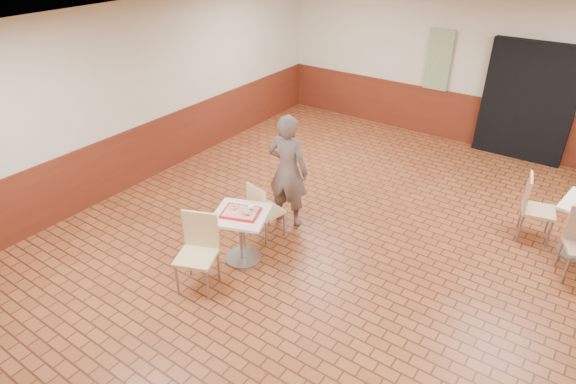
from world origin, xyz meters
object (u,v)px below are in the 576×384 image
Objects in this scene: serving_tray at (241,213)px; long_john_donut at (245,213)px; chair_main_front at (198,247)px; customer at (288,171)px; main_table at (242,229)px; chair_second_left at (534,205)px; paper_cup at (251,209)px; ring_donut at (235,207)px; chair_main_back at (263,209)px.

long_john_donut is (0.09, -0.01, 0.03)m from serving_tray.
chair_main_front is 1.85m from customer.
customer is 1.15m from long_john_donut.
main_table is 0.30m from long_john_donut.
chair_second_left is at bearing 43.66° from long_john_donut.
customer is at bearing 98.01° from paper_cup.
ring_donut is at bearing 169.06° from long_john_donut.
ring_donut reaches higher than serving_tray.
long_john_donut is 0.10m from paper_cup.
chair_main_back is 0.92× the size of chair_second_left.
chair_second_left reaches higher than serving_tray.
paper_cup is at bearing 78.57° from long_john_donut.
paper_cup is (0.02, 0.09, 0.02)m from long_john_donut.
ring_donut is at bearing 78.67° from customer.
chair_second_left is at bearing 42.70° from serving_tray.
customer is 21.20× the size of paper_cup.
serving_tray is 4.15m from chair_second_left.
chair_main_front is at bearing -105.68° from paper_cup.
chair_main_back is 0.67m from long_john_donut.
paper_cup is (0.22, 0.77, 0.25)m from chair_main_front.
paper_cup is (0.10, 0.08, 0.31)m from main_table.
customer is (-0.04, 1.13, 0.38)m from main_table.
main_table is 0.57m from chair_main_back.
customer is 1.11m from ring_donut.
ring_donut is at bearing 167.85° from serving_tray.
ring_donut is (-0.13, 0.03, 0.03)m from serving_tray.
main_table is 6.54× the size of ring_donut.
customer is 1.06m from paper_cup.
customer reaches higher than paper_cup.
customer is at bearing 65.46° from chair_main_front.
chair_second_left is at bearing 41.25° from ring_donut.
long_john_donut is at bearing -9.14° from serving_tray.
customer reaches higher than serving_tray.
customer is at bearing 85.60° from ring_donut.
customer is (0.07, 1.82, 0.31)m from chair_main_front.
paper_cup reaches higher than main_table.
chair_main_back reaches higher than long_john_donut.
serving_tray is 4.22× the size of ring_donut.
serving_tray is at bearing 170.86° from long_john_donut.
chair_main_front is 0.74m from long_john_donut.
customer reaches higher than chair_main_back.
main_table is 0.83× the size of chair_main_back.
customer is at bearing 92.18° from serving_tray.
ring_donut is 0.12× the size of chair_second_left.
chair_main_back is 3.85m from chair_second_left.
main_table is at bearing 121.54° from chair_second_left.
chair_main_back reaches higher than serving_tray.
main_table is 0.74× the size of chair_main_front.
long_john_donut is 4.10m from chair_second_left.
serving_tray reaches higher than main_table.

